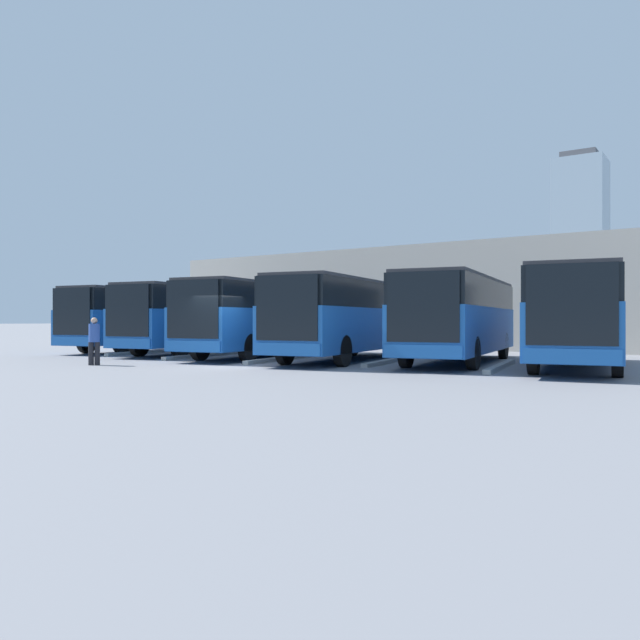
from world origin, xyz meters
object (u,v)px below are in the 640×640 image
(bus_2, at_px, (348,316))
(bus_0, at_px, (579,315))
(bus_3, at_px, (265,316))
(bus_4, at_px, (203,317))
(bus_5, at_px, (150,317))
(pedestrian, at_px, (94,340))
(bus_1, at_px, (460,316))

(bus_2, bearing_deg, bus_0, 176.27)
(bus_0, height_order, bus_3, same)
(bus_0, relative_size, bus_4, 1.00)
(bus_2, relative_size, bus_4, 1.00)
(bus_4, height_order, bus_5, same)
(pedestrian, bearing_deg, bus_2, -177.10)
(bus_1, height_order, bus_5, same)
(bus_1, relative_size, pedestrian, 6.43)
(bus_1, relative_size, bus_4, 1.00)
(bus_0, distance_m, bus_1, 4.29)
(pedestrian, bearing_deg, bus_1, 171.87)
(bus_0, relative_size, bus_2, 1.00)
(bus_0, xyz_separation_m, bus_1, (4.28, -0.30, 0.00))
(bus_0, bearing_deg, bus_2, -3.73)
(bus_1, height_order, bus_3, same)
(bus_0, height_order, bus_2, same)
(bus_3, relative_size, bus_5, 1.00)
(bus_5, bearing_deg, bus_2, 166.46)
(pedestrian, bearing_deg, bus_5, -98.45)
(bus_0, height_order, bus_1, same)
(bus_0, bearing_deg, bus_5, -9.62)
(bus_1, bearing_deg, bus_2, 5.13)
(bus_3, relative_size, bus_4, 1.00)
(bus_3, xyz_separation_m, pedestrian, (1.94, 7.40, -0.87))
(bus_3, bearing_deg, bus_5, -15.46)
(bus_0, bearing_deg, pedestrian, 19.84)
(bus_3, distance_m, bus_5, 8.62)
(bus_5, bearing_deg, bus_0, 170.38)
(bus_1, height_order, pedestrian, bus_1)
(bus_2, relative_size, bus_3, 1.00)
(bus_1, xyz_separation_m, bus_2, (4.28, 1.07, 0.00))
(bus_2, relative_size, pedestrian, 6.43)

